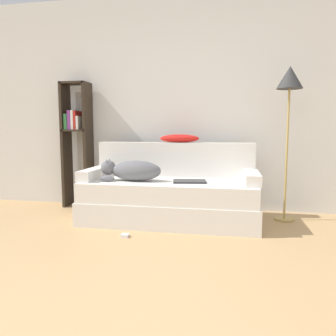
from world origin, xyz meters
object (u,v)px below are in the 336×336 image
(laptop, at_px, (190,181))
(floor_lamp, at_px, (289,89))
(power_adapter, at_px, (125,235))
(dog, at_px, (132,170))
(bookshelf, at_px, (77,137))
(couch, at_px, (170,201))
(throw_pillow, at_px, (179,138))

(laptop, xyz_separation_m, floor_lamp, (1.04, 0.34, 0.99))
(power_adapter, bearing_deg, laptop, 44.84)
(dog, height_order, bookshelf, bookshelf)
(couch, bearing_deg, dog, -166.43)
(couch, xyz_separation_m, power_adapter, (-0.32, -0.62, -0.21))
(laptop, bearing_deg, dog, 173.82)
(bookshelf, relative_size, floor_lamp, 0.96)
(dog, distance_m, laptop, 0.64)
(throw_pillow, distance_m, floor_lamp, 1.33)
(throw_pillow, bearing_deg, floor_lamp, -3.93)
(dog, bearing_deg, floor_lamp, 12.43)
(dog, bearing_deg, laptop, 2.41)
(laptop, bearing_deg, couch, 154.26)
(couch, relative_size, bookshelf, 1.18)
(couch, bearing_deg, laptop, -17.16)
(couch, distance_m, power_adapter, 0.73)
(throw_pillow, relative_size, floor_lamp, 0.28)
(floor_lamp, bearing_deg, power_adapter, -150.75)
(throw_pillow, bearing_deg, dog, -135.56)
(bookshelf, relative_size, power_adapter, 22.64)
(bookshelf, distance_m, floor_lamp, 2.66)
(couch, height_order, laptop, laptop)
(dog, bearing_deg, power_adapter, -80.68)
(bookshelf, xyz_separation_m, floor_lamp, (2.60, -0.23, 0.54))
(laptop, bearing_deg, floor_lamp, 9.67)
(laptop, relative_size, bookshelf, 0.23)
(throw_pillow, height_order, bookshelf, bookshelf)
(floor_lamp, bearing_deg, throw_pillow, 176.07)
(power_adapter, bearing_deg, throw_pillow, 68.88)
(dog, height_order, throw_pillow, throw_pillow)
(dog, bearing_deg, throw_pillow, 44.44)
(dog, distance_m, floor_lamp, 1.93)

